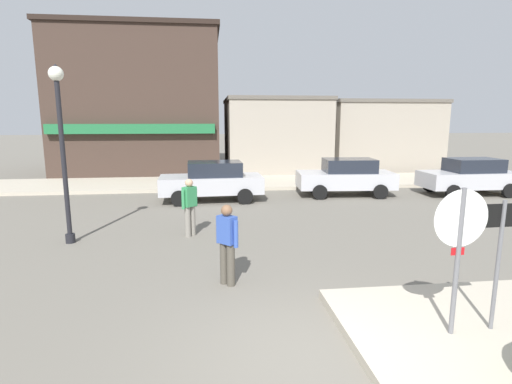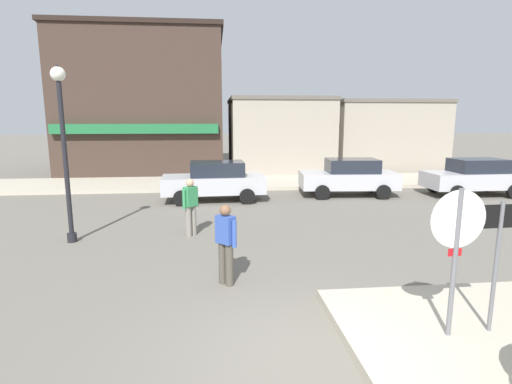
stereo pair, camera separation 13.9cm
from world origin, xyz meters
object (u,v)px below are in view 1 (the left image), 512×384
lamp_post (61,129)px  parked_car_third (470,176)px  stop_sign (459,243)px  one_way_sign (499,253)px  parked_car_second (346,176)px  pedestrian_crossing_near (227,242)px  pedestrian_crossing_far (190,206)px  parked_car_nearest (212,181)px

lamp_post → parked_car_third: 15.71m
stop_sign → one_way_sign: (0.67, 0.05, -0.19)m
parked_car_second → pedestrian_crossing_near: pedestrian_crossing_near is taller
lamp_post → parked_car_second: lamp_post is taller
one_way_sign → parked_car_second: bearing=81.7°
stop_sign → lamp_post: bearing=141.7°
parked_car_second → stop_sign: bearing=-101.6°
one_way_sign → lamp_post: bearing=144.4°
stop_sign → pedestrian_crossing_far: 7.15m
pedestrian_crossing_far → pedestrian_crossing_near: bearing=-75.7°
pedestrian_crossing_near → pedestrian_crossing_far: (-0.87, 3.43, 0.00)m
pedestrian_crossing_near → one_way_sign: bearing=-32.3°
stop_sign → parked_car_third: size_ratio=0.57×
parked_car_third → stop_sign: bearing=-125.4°
lamp_post → parked_car_nearest: (3.77, 5.06, -2.15)m
pedestrian_crossing_near → parked_car_second: bearing=58.1°
one_way_sign → lamp_post: 9.72m
parked_car_second → parked_car_third: (5.30, -0.50, 0.00)m
parked_car_nearest → pedestrian_crossing_far: size_ratio=2.52×
lamp_post → pedestrian_crossing_far: lamp_post is taller
parked_car_second → parked_car_third: size_ratio=1.03×
stop_sign → parked_car_third: bearing=54.6°
parked_car_second → pedestrian_crossing_near: (-5.43, -8.72, 0.06)m
pedestrian_crossing_far → parked_car_second: bearing=40.0°
pedestrian_crossing_near → lamp_post: bearing=141.5°
one_way_sign → parked_car_second: (1.63, 11.12, -0.52)m
parked_car_nearest → parked_car_second: 5.67m
stop_sign → one_way_sign: bearing=4.2°
stop_sign → pedestrian_crossing_far: (-4.01, 5.89, -0.65)m
lamp_post → parked_car_nearest: bearing=53.3°
parked_car_nearest → parked_car_second: bearing=4.9°
lamp_post → parked_car_third: lamp_post is taller
parked_car_third → one_way_sign: bearing=-123.1°
lamp_post → parked_car_second: (9.43, 5.54, -2.15)m
parked_car_third → pedestrian_crossing_far: (-11.60, -4.78, 0.06)m
parked_car_third → parked_car_second: bearing=174.6°
lamp_post → parked_car_second: 11.15m
stop_sign → parked_car_second: bearing=78.4°
parked_car_second → lamp_post: bearing=-149.5°
stop_sign → parked_car_second: (2.30, 11.17, -0.71)m
stop_sign → pedestrian_crossing_far: stop_sign is taller
stop_sign → parked_car_nearest: size_ratio=0.57×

